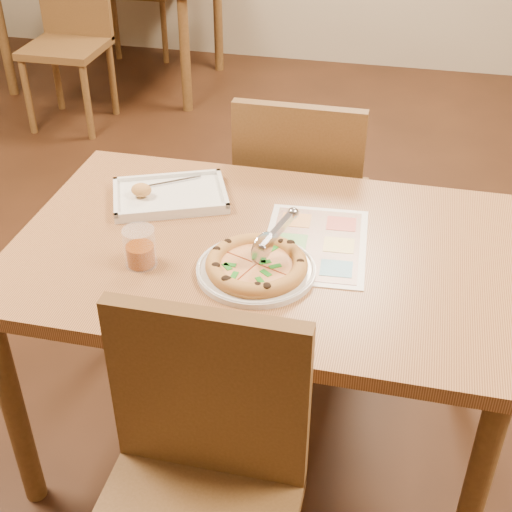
% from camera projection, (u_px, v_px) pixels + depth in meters
% --- Properties ---
extents(dining_table, '(1.30, 0.85, 0.72)m').
position_uv_depth(dining_table, '(262.00, 272.00, 1.90)').
color(dining_table, '#A36F41').
rests_on(dining_table, ground).
extents(chair_near, '(0.42, 0.42, 0.47)m').
position_uv_depth(chair_near, '(198.00, 467.00, 1.46)').
color(chair_near, brown).
rests_on(chair_near, ground).
extents(chair_far, '(0.42, 0.42, 0.47)m').
position_uv_depth(chair_far, '(301.00, 188.00, 2.42)').
color(chair_far, brown).
rests_on(chair_far, ground).
extents(bg_chair_near, '(0.42, 0.42, 0.47)m').
position_uv_depth(bg_chair_near, '(70.00, 22.00, 4.00)').
color(bg_chair_near, brown).
rests_on(bg_chair_near, ground).
extents(plate, '(0.32, 0.32, 0.02)m').
position_uv_depth(plate, '(256.00, 270.00, 1.75)').
color(plate, silver).
rests_on(plate, dining_table).
extents(pizza, '(0.25, 0.25, 0.04)m').
position_uv_depth(pizza, '(257.00, 265.00, 1.73)').
color(pizza, '#D29348').
rests_on(pizza, plate).
extents(pizza_cutter, '(0.08, 0.15, 0.09)m').
position_uv_depth(pizza_cutter, '(273.00, 236.00, 1.73)').
color(pizza_cutter, silver).
rests_on(pizza_cutter, pizza).
extents(appetizer_tray, '(0.38, 0.33, 0.06)m').
position_uv_depth(appetizer_tray, '(168.00, 196.00, 2.04)').
color(appetizer_tray, silver).
rests_on(appetizer_tray, dining_table).
extents(glass_tumbler, '(0.08, 0.08, 0.10)m').
position_uv_depth(glass_tumbler, '(140.00, 249.00, 1.76)').
color(glass_tumbler, '#83370A').
rests_on(glass_tumbler, dining_table).
extents(menu, '(0.29, 0.39, 0.00)m').
position_uv_depth(menu, '(315.00, 244.00, 1.86)').
color(menu, white).
rests_on(menu, dining_table).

